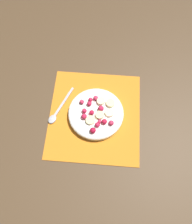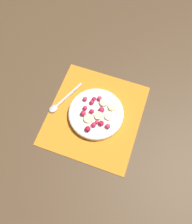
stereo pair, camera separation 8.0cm
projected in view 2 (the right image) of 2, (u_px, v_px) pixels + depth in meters
ground_plane at (95, 115)px, 0.84m from camera, size 3.00×3.00×0.00m
placemat at (95, 115)px, 0.84m from camera, size 0.37×0.34×0.01m
fruit_bowl at (96, 114)px, 0.82m from camera, size 0.21×0.21×0.05m
spoon at (59, 103)px, 0.85m from camera, size 0.17×0.09×0.01m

